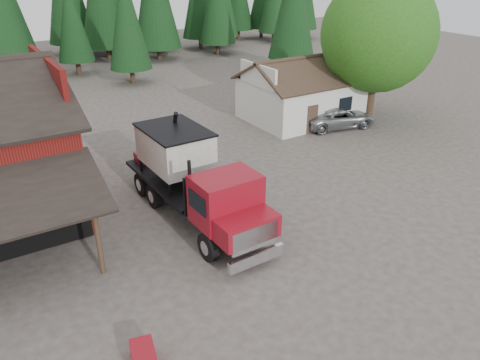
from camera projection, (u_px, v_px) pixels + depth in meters
ground at (252, 255)px, 19.37m from camera, size 120.00×120.00×0.00m
farmhouse at (302, 96)px, 34.75m from camera, size 8.60×6.42×4.65m
deciduous_tree at (378, 39)px, 32.51m from camera, size 8.00×8.00×10.20m
conifer_backdrop at (42, 67)px, 51.39m from camera, size 76.00×16.00×16.00m
near_pine_b at (127, 19)px, 42.53m from camera, size 3.96×3.96×10.40m
near_pine_c at (294, 2)px, 46.68m from camera, size 4.84×4.84×12.40m
feed_truck at (193, 177)px, 21.24m from camera, size 3.15×10.10×4.53m
silver_car at (338, 117)px, 33.32m from camera, size 5.74×3.58×1.48m
equip_box at (143, 356)px, 14.10m from camera, size 0.93×1.23×0.60m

